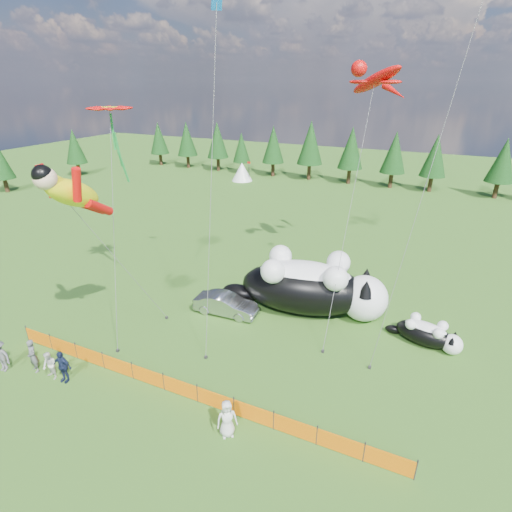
% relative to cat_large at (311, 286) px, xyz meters
% --- Properties ---
extents(ground, '(160.00, 160.00, 0.00)m').
position_rel_cat_large_xyz_m(ground, '(-3.42, -7.38, -1.94)').
color(ground, '#123D0B').
rests_on(ground, ground).
extents(safety_fence, '(22.06, 0.06, 1.10)m').
position_rel_cat_large_xyz_m(safety_fence, '(-3.42, -10.38, -1.44)').
color(safety_fence, '#262626').
rests_on(safety_fence, ground).
extents(tree_line, '(90.00, 4.00, 8.00)m').
position_rel_cat_large_xyz_m(tree_line, '(-3.42, 37.62, 2.06)').
color(tree_line, black).
rests_on(tree_line, ground).
extents(festival_tents, '(50.00, 3.20, 2.80)m').
position_rel_cat_large_xyz_m(festival_tents, '(7.58, 32.62, -0.54)').
color(festival_tents, white).
rests_on(festival_tents, ground).
extents(cat_large, '(11.27, 5.35, 4.09)m').
position_rel_cat_large_xyz_m(cat_large, '(0.00, 0.00, 0.00)').
color(cat_large, black).
rests_on(cat_large, ground).
extents(cat_small, '(4.41, 2.22, 1.61)m').
position_rel_cat_large_xyz_m(cat_small, '(7.46, -0.72, -1.18)').
color(cat_small, black).
rests_on(cat_small, ground).
extents(car, '(4.39, 1.78, 1.42)m').
position_rel_cat_large_xyz_m(car, '(-5.04, -2.67, -1.23)').
color(car, '#A4A5A9').
rests_on(car, ground).
extents(spectator_a, '(0.80, 0.64, 1.93)m').
position_rel_cat_large_xyz_m(spectator_a, '(-11.67, -12.07, -0.98)').
color(spectator_a, '#55555A').
rests_on(spectator_a, ground).
extents(spectator_b, '(0.84, 0.58, 1.60)m').
position_rel_cat_large_xyz_m(spectator_b, '(-10.36, -12.13, -1.14)').
color(spectator_b, silver).
rests_on(spectator_b, ground).
extents(spectator_c, '(1.13, 0.67, 1.84)m').
position_rel_cat_large_xyz_m(spectator_c, '(-9.57, -11.98, -1.02)').
color(spectator_c, '#161E3C').
rests_on(spectator_c, ground).
extents(spectator_d, '(1.30, 0.78, 1.91)m').
position_rel_cat_large_xyz_m(spectator_d, '(-13.27, -12.79, -0.99)').
color(spectator_d, '#55555A').
rests_on(spectator_d, ground).
extents(spectator_e, '(1.09, 1.04, 1.88)m').
position_rel_cat_large_xyz_m(spectator_e, '(-0.16, -11.51, -1.00)').
color(spectator_e, silver).
rests_on(spectator_e, ground).
extents(superhero_kite, '(4.39, 6.94, 11.83)m').
position_rel_cat_large_xyz_m(superhero_kite, '(-9.48, -9.40, 7.52)').
color(superhero_kite, '#F3ED0C').
rests_on(superhero_kite, ground).
extents(gecko_kite, '(7.12, 14.33, 17.98)m').
position_rel_cat_large_xyz_m(gecko_kite, '(1.59, 6.83, 12.52)').
color(gecko_kite, red).
rests_on(gecko_kite, ground).
extents(flower_kite, '(4.28, 6.45, 13.90)m').
position_rel_cat_large_xyz_m(flower_kite, '(-11.29, -4.29, 10.88)').
color(flower_kite, red).
rests_on(flower_kite, ground).
extents(diamond_kite_a, '(1.82, 5.42, 19.00)m').
position_rel_cat_large_xyz_m(diamond_kite_a, '(-5.04, -2.68, 15.11)').
color(diamond_kite_a, blue).
rests_on(diamond_kite_a, ground).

